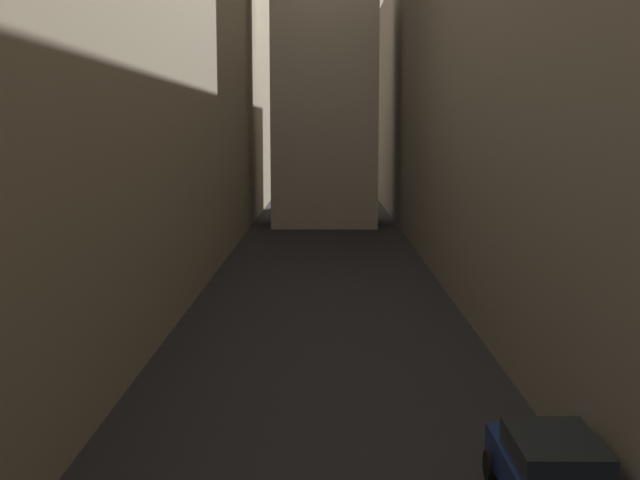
% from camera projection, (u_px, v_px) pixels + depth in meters
% --- Properties ---
extents(ground_plane, '(264.00, 264.00, 0.00)m').
position_uv_depth(ground_plane, '(324.00, 285.00, 39.29)').
color(ground_plane, black).
extents(building_block_left, '(11.76, 108.00, 25.13)m').
position_uv_depth(building_block_left, '(83.00, 16.00, 39.68)').
color(building_block_left, gray).
rests_on(building_block_left, ground).
extents(building_block_right, '(11.29, 108.00, 19.08)m').
position_uv_depth(building_block_right, '(558.00, 80.00, 39.94)').
color(building_block_right, '#60594F').
rests_on(building_block_right, ground).
extents(parked_car_right_far, '(1.96, 4.25, 1.56)m').
position_uv_depth(parked_car_right_far, '(552.00, 472.00, 15.96)').
color(parked_car_right_far, navy).
rests_on(parked_car_right_far, ground).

